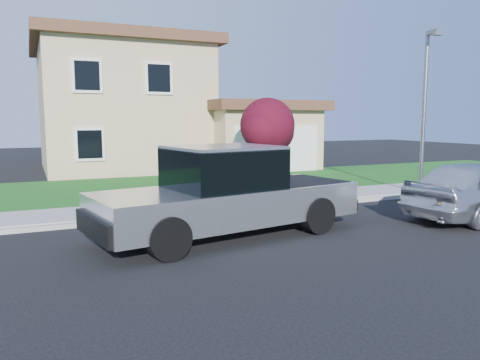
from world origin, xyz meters
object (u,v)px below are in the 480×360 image
ornamental_tree (268,128)px  street_lamp (425,105)px  sedan (480,189)px  trash_bin (267,188)px  woman (215,185)px  pickup_truck (228,194)px

ornamental_tree → street_lamp: (3.10, -5.51, 0.85)m
sedan → trash_bin: bearing=45.4°
ornamental_tree → street_lamp: street_lamp is taller
trash_bin → sedan: bearing=-28.9°
woman → trash_bin: bearing=-162.2°
trash_bin → street_lamp: 6.34m
trash_bin → street_lamp: bearing=4.7°
ornamental_tree → trash_bin: size_ratio=3.57×
pickup_truck → ornamental_tree: 9.27m
pickup_truck → trash_bin: pickup_truck is taller
sedan → street_lamp: bearing=-26.2°
trash_bin → ornamental_tree: bearing=70.9°
sedan → ornamental_tree: ornamental_tree is taller
pickup_truck → ornamental_tree: bearing=46.9°
pickup_truck → sedan: (7.03, -1.06, -0.17)m
sedan → ornamental_tree: 9.06m
woman → ornamental_tree: 7.62m
ornamental_tree → trash_bin: (-2.69, -5.10, -1.69)m
street_lamp → pickup_truck: bearing=-151.9°
pickup_truck → woman: bearing=68.8°
trash_bin → woman: bearing=-150.6°
pickup_truck → trash_bin: 3.49m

